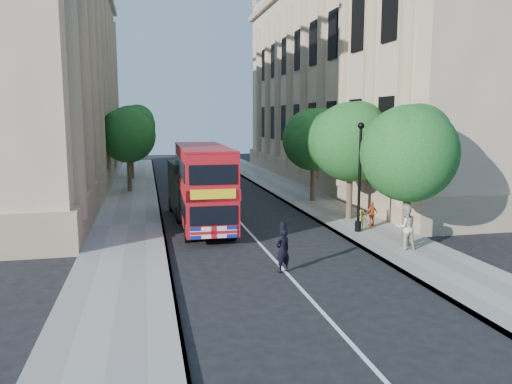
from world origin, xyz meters
TOP-DOWN VIEW (x-y plane):
  - ground at (0.00, 0.00)m, footprint 120.00×120.00m
  - pavement_right at (5.75, 10.00)m, footprint 3.50×80.00m
  - pavement_left at (-5.75, 10.00)m, footprint 3.50×80.00m
  - building_right at (13.80, 24.00)m, footprint 12.00×38.00m
  - building_left at (-13.80, 24.00)m, footprint 12.00×38.00m
  - tree_right_near at (5.84, 3.03)m, footprint 4.00×4.00m
  - tree_right_mid at (5.84, 9.03)m, footprint 4.20×4.20m
  - tree_right_far at (5.84, 15.03)m, footprint 4.00×4.00m
  - tree_left_far at (-5.96, 22.03)m, footprint 4.00×4.00m
  - tree_left_back at (-5.96, 30.03)m, footprint 4.20×4.20m
  - lamp_post at (5.00, 6.00)m, footprint 0.32×0.32m
  - double_decker_bus at (-2.01, 9.16)m, footprint 2.44×8.72m
  - box_van at (-2.32, 12.03)m, footprint 2.41×5.33m
  - police_constable at (-0.11, 1.00)m, footprint 0.68×0.57m
  - woman_pedestrian at (5.54, 2.56)m, footprint 0.92×0.73m
  - child_a at (6.19, 7.03)m, footprint 0.76×0.49m
  - child_b at (5.31, 6.33)m, footprint 0.64×0.38m

SIDE VIEW (x-z plane):
  - ground at x=0.00m, z-range 0.00..0.00m
  - pavement_right at x=5.75m, z-range 0.00..0.12m
  - pavement_left at x=-5.75m, z-range 0.00..0.12m
  - child_b at x=5.31m, z-range 0.12..1.09m
  - child_a at x=6.19m, z-range 0.12..1.33m
  - police_constable at x=-0.11m, z-range 0.00..1.59m
  - woman_pedestrian at x=5.54m, z-range 0.12..1.96m
  - box_van at x=-2.32m, z-range -0.03..2.95m
  - double_decker_bus at x=-2.01m, z-range 0.21..4.22m
  - lamp_post at x=5.00m, z-range -0.07..5.09m
  - tree_right_near at x=5.84m, z-range 1.21..7.29m
  - tree_right_far at x=5.84m, z-range 1.24..7.39m
  - tree_left_far at x=-5.96m, z-range 1.30..7.59m
  - tree_right_mid at x=5.84m, z-range 1.26..7.63m
  - tree_left_back at x=-5.96m, z-range 1.38..8.03m
  - building_right at x=13.80m, z-range 0.00..18.00m
  - building_left at x=-13.80m, z-range 0.00..18.00m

